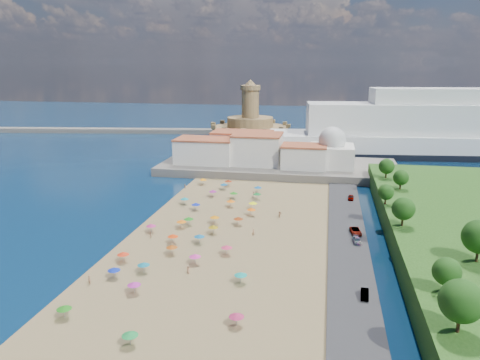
# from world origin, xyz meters

# --- Properties ---
(ground) EXTENTS (700.00, 700.00, 0.00)m
(ground) POSITION_xyz_m (0.00, 0.00, 0.00)
(ground) COLOR #071938
(ground) RESTS_ON ground
(terrace) EXTENTS (90.00, 36.00, 3.00)m
(terrace) POSITION_xyz_m (10.00, 73.00, 1.50)
(terrace) COLOR #59544C
(terrace) RESTS_ON ground
(jetty) EXTENTS (18.00, 70.00, 2.40)m
(jetty) POSITION_xyz_m (-12.00, 108.00, 1.20)
(jetty) COLOR #59544C
(jetty) RESTS_ON ground
(breakwater) EXTENTS (199.03, 34.77, 2.60)m
(breakwater) POSITION_xyz_m (-110.00, 153.00, 1.30)
(breakwater) COLOR #59544C
(breakwater) RESTS_ON ground
(waterfront_buildings) EXTENTS (57.00, 29.00, 11.00)m
(waterfront_buildings) POSITION_xyz_m (-3.05, 73.64, 7.88)
(waterfront_buildings) COLOR silver
(waterfront_buildings) RESTS_ON terrace
(domed_building) EXTENTS (16.00, 16.00, 15.00)m
(domed_building) POSITION_xyz_m (30.00, 71.00, 8.97)
(domed_building) COLOR silver
(domed_building) RESTS_ON terrace
(fortress) EXTENTS (40.00, 40.00, 32.40)m
(fortress) POSITION_xyz_m (-12.00, 138.00, 6.68)
(fortress) COLOR #A68A53
(fortress) RESTS_ON ground
(cruise_ship) EXTENTS (169.34, 43.26, 36.66)m
(cruise_ship) POSITION_xyz_m (85.31, 116.05, 10.86)
(cruise_ship) COLOR black
(cruise_ship) RESTS_ON ground
(beach_parasols) EXTENTS (31.28, 113.18, 2.20)m
(beach_parasols) POSITION_xyz_m (-1.43, -5.26, 2.15)
(beach_parasols) COLOR gray
(beach_parasols) RESTS_ON beach
(beachgoers) EXTENTS (36.32, 94.53, 1.88)m
(beachgoers) POSITION_xyz_m (0.10, 7.01, 1.13)
(beachgoers) COLOR tan
(beachgoers) RESTS_ON beach
(parked_cars) EXTENTS (3.00, 65.41, 1.41)m
(parked_cars) POSITION_xyz_m (36.00, 6.20, 1.37)
(parked_cars) COLOR gray
(parked_cars) RESTS_ON promenade
(hillside_trees) EXTENTS (17.48, 107.77, 7.87)m
(hillside_trees) POSITION_xyz_m (48.70, -14.50, 10.08)
(hillside_trees) COLOR #382314
(hillside_trees) RESTS_ON hillside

